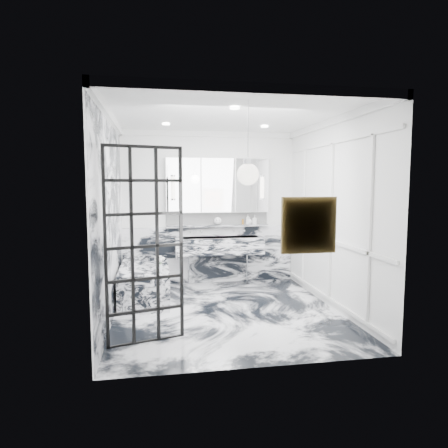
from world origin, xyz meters
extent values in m
plane|color=silver|center=(0.00, 0.00, 0.00)|extent=(3.60, 3.60, 0.00)
plane|color=white|center=(0.00, 0.00, 2.80)|extent=(3.60, 3.60, 0.00)
plane|color=white|center=(0.00, 1.80, 1.40)|extent=(3.60, 0.00, 3.60)
plane|color=white|center=(0.00, -1.80, 1.40)|extent=(3.60, 0.00, 3.60)
plane|color=white|center=(-1.60, 0.00, 1.40)|extent=(0.00, 3.60, 3.60)
plane|color=white|center=(1.60, 0.00, 1.40)|extent=(0.00, 3.60, 3.60)
cube|color=silver|center=(0.00, 1.78, 0.53)|extent=(3.18, 0.05, 1.05)
cube|color=silver|center=(-1.59, 0.00, 1.34)|extent=(0.02, 3.56, 2.68)
cube|color=white|center=(1.58, 0.00, 1.30)|extent=(0.03, 3.40, 2.30)
imported|color=#8C5919|center=(0.72, 1.71, 1.18)|extent=(0.10, 0.10, 0.19)
imported|color=#4C4C51|center=(0.85, 1.71, 1.17)|extent=(0.10, 0.10, 0.17)
imported|color=silver|center=(0.75, 1.71, 1.16)|extent=(0.12, 0.12, 0.14)
sphere|color=white|center=(0.14, 1.71, 1.17)|extent=(0.15, 0.15, 0.15)
cylinder|color=#8C5919|center=(0.62, 1.71, 1.14)|extent=(0.04, 0.04, 0.10)
cylinder|color=silver|center=(-0.94, 0.31, 0.61)|extent=(0.07, 0.07, 0.12)
cube|color=#BB5713|center=(0.53, -1.76, 1.44)|extent=(0.47, 0.05, 0.47)
sphere|color=white|center=(0.02, -1.27, 1.95)|extent=(0.24, 0.24, 0.24)
cube|color=silver|center=(0.15, 1.55, 0.73)|extent=(1.60, 0.45, 0.30)
cube|color=silver|center=(0.15, 1.72, 1.07)|extent=(1.90, 0.14, 0.04)
cube|color=white|center=(0.15, 1.78, 1.21)|extent=(1.90, 0.03, 0.23)
cube|color=white|center=(0.15, 1.73, 1.82)|extent=(1.90, 0.16, 1.00)
cylinder|color=white|center=(-0.67, 1.63, 1.78)|extent=(0.07, 0.07, 0.40)
cylinder|color=white|center=(0.97, 1.63, 1.78)|extent=(0.07, 0.07, 0.40)
cube|color=silver|center=(-1.18, 0.90, 0.28)|extent=(0.75, 1.65, 0.55)
camera|label=1|loc=(-0.99, -5.55, 1.85)|focal=32.00mm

